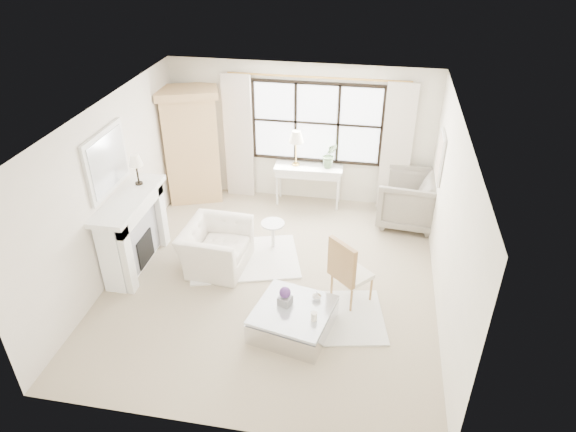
% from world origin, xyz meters
% --- Properties ---
extents(floor, '(5.50, 5.50, 0.00)m').
position_xyz_m(floor, '(0.00, 0.00, 0.00)').
color(floor, tan).
rests_on(floor, ground).
extents(ceiling, '(5.50, 5.50, 0.00)m').
position_xyz_m(ceiling, '(0.00, 0.00, 2.70)').
color(ceiling, white).
rests_on(ceiling, ground).
extents(wall_back, '(5.00, 0.00, 5.00)m').
position_xyz_m(wall_back, '(0.00, 2.75, 1.35)').
color(wall_back, white).
rests_on(wall_back, ground).
extents(wall_front, '(5.00, 0.00, 5.00)m').
position_xyz_m(wall_front, '(0.00, -2.75, 1.35)').
color(wall_front, silver).
rests_on(wall_front, ground).
extents(wall_left, '(0.00, 5.50, 5.50)m').
position_xyz_m(wall_left, '(-2.50, 0.00, 1.35)').
color(wall_left, beige).
rests_on(wall_left, ground).
extents(wall_right, '(0.00, 5.50, 5.50)m').
position_xyz_m(wall_right, '(2.50, 0.00, 1.35)').
color(wall_right, white).
rests_on(wall_right, ground).
extents(window_pane, '(2.40, 0.02, 1.50)m').
position_xyz_m(window_pane, '(0.30, 2.73, 1.60)').
color(window_pane, silver).
rests_on(window_pane, wall_back).
extents(window_frame, '(2.50, 0.04, 1.50)m').
position_xyz_m(window_frame, '(0.30, 2.72, 1.60)').
color(window_frame, black).
rests_on(window_frame, wall_back).
extents(curtain_rod, '(3.30, 0.04, 0.04)m').
position_xyz_m(curtain_rod, '(0.30, 2.67, 2.47)').
color(curtain_rod, '#B1833D').
rests_on(curtain_rod, wall_back).
extents(curtain_left, '(0.55, 0.10, 2.47)m').
position_xyz_m(curtain_left, '(-1.20, 2.65, 1.24)').
color(curtain_left, beige).
rests_on(curtain_left, ground).
extents(curtain_right, '(0.55, 0.10, 2.47)m').
position_xyz_m(curtain_right, '(1.80, 2.65, 1.24)').
color(curtain_right, beige).
rests_on(curtain_right, ground).
extents(fireplace, '(0.58, 1.66, 1.26)m').
position_xyz_m(fireplace, '(-2.27, 0.00, 0.65)').
color(fireplace, white).
rests_on(fireplace, ground).
extents(mirror_frame, '(0.05, 1.15, 0.95)m').
position_xyz_m(mirror_frame, '(-2.47, 0.00, 1.84)').
color(mirror_frame, silver).
rests_on(mirror_frame, wall_left).
extents(mirror_glass, '(0.02, 1.00, 0.80)m').
position_xyz_m(mirror_glass, '(-2.44, 0.00, 1.84)').
color(mirror_glass, silver).
rests_on(mirror_glass, wall_left).
extents(art_frame, '(0.04, 0.62, 0.82)m').
position_xyz_m(art_frame, '(2.47, 1.70, 1.55)').
color(art_frame, silver).
rests_on(art_frame, wall_right).
extents(art_canvas, '(0.01, 0.52, 0.72)m').
position_xyz_m(art_canvas, '(2.45, 1.70, 1.55)').
color(art_canvas, beige).
rests_on(art_canvas, wall_right).
extents(mantel_lamp, '(0.22, 0.22, 0.51)m').
position_xyz_m(mantel_lamp, '(-2.25, 0.44, 1.65)').
color(mantel_lamp, black).
rests_on(mantel_lamp, fireplace).
extents(armoire, '(1.29, 1.04, 2.24)m').
position_xyz_m(armoire, '(-2.05, 2.35, 1.14)').
color(armoire, tan).
rests_on(armoire, floor).
extents(console_table, '(1.32, 0.50, 0.80)m').
position_xyz_m(console_table, '(0.20, 2.52, 0.40)').
color(console_table, white).
rests_on(console_table, floor).
extents(console_lamp, '(0.28, 0.28, 0.69)m').
position_xyz_m(console_lamp, '(-0.06, 2.54, 1.36)').
color(console_lamp, '#B5903E').
rests_on(console_lamp, console_table).
extents(orchid_plant, '(0.32, 0.28, 0.50)m').
position_xyz_m(orchid_plant, '(0.59, 2.54, 1.05)').
color(orchid_plant, '#54704B').
rests_on(orchid_plant, console_table).
extents(side_table, '(0.40, 0.40, 0.51)m').
position_xyz_m(side_table, '(-0.17, 0.85, 0.33)').
color(side_table, silver).
rests_on(side_table, floor).
extents(rug_left, '(2.03, 1.69, 0.03)m').
position_xyz_m(rug_left, '(-0.56, 0.43, 0.02)').
color(rug_left, white).
rests_on(rug_left, floor).
extents(rug_right, '(1.71, 1.41, 0.03)m').
position_xyz_m(rug_right, '(0.99, -0.73, 0.01)').
color(rug_right, silver).
rests_on(rug_right, floor).
extents(club_armchair, '(1.04, 1.17, 0.72)m').
position_xyz_m(club_armchair, '(-0.97, 0.20, 0.36)').
color(club_armchair, white).
rests_on(club_armchair, floor).
extents(wingback_chair, '(1.16, 1.13, 0.97)m').
position_xyz_m(wingback_chair, '(2.09, 2.12, 0.48)').
color(wingback_chair, gray).
rests_on(wingback_chair, floor).
extents(french_chair, '(0.68, 0.68, 1.08)m').
position_xyz_m(french_chair, '(1.23, -0.28, 0.31)').
color(french_chair, '#AE8049').
rests_on(french_chair, floor).
extents(coffee_table, '(1.19, 1.19, 0.38)m').
position_xyz_m(coffee_table, '(0.51, -1.06, 0.18)').
color(coffee_table, silver).
rests_on(coffee_table, floor).
extents(planter_box, '(0.21, 0.21, 0.12)m').
position_xyz_m(planter_box, '(0.38, -0.98, 0.44)').
color(planter_box, gray).
rests_on(planter_box, coffee_table).
extents(planter_flowers, '(0.16, 0.16, 0.16)m').
position_xyz_m(planter_flowers, '(0.38, -0.98, 0.58)').
color(planter_flowers, '#583078').
rests_on(planter_flowers, planter_box).
extents(pillar_candle, '(0.08, 0.08, 0.12)m').
position_xyz_m(pillar_candle, '(0.81, -1.22, 0.44)').
color(pillar_candle, white).
rests_on(pillar_candle, coffee_table).
extents(coffee_vase, '(0.17, 0.17, 0.14)m').
position_xyz_m(coffee_vase, '(0.80, -0.81, 0.45)').
color(coffee_vase, silver).
rests_on(coffee_vase, coffee_table).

